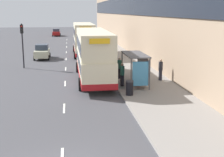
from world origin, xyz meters
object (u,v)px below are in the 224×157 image
bus_shelter (138,64)px  pedestrian_1 (119,68)px  pedestrian_3 (122,74)px  litter_bin (130,88)px  traffic_light_far_kerb (22,38)px  pedestrian_at_shelter (140,67)px  car_1 (42,52)px  pedestrian_2 (161,69)px  car_0 (56,32)px  double_decker_bus_ahead (84,39)px  double_decker_bus_near (93,54)px

bus_shelter → pedestrian_1: size_ratio=2.27×
pedestrian_1 → pedestrian_3: pedestrian_1 is taller
litter_bin → traffic_light_far_kerb: size_ratio=0.22×
pedestrian_at_shelter → litter_bin: bearing=-108.8°
car_1 → pedestrian_2: size_ratio=2.26×
car_0 → pedestrian_at_shelter: bearing=100.4°
bus_shelter → traffic_light_far_kerb: bearing=136.0°
car_1 → litter_bin: (7.55, -19.31, -0.22)m
pedestrian_3 → double_decker_bus_ahead: bearing=96.4°
double_decker_bus_near → car_1: (-5.47, 13.47, -1.39)m
double_decker_bus_ahead → traffic_light_far_kerb: size_ratio=2.27×
bus_shelter → traffic_light_far_kerb: (-10.17, 9.84, 1.28)m
double_decker_bus_near → pedestrian_1: 2.56m
double_decker_bus_near → pedestrian_3: size_ratio=6.36×
car_1 → pedestrian_1: bearing=119.4°
car_0 → pedestrian_at_shelter: size_ratio=2.69×
car_0 → pedestrian_3: (7.07, -53.65, 0.21)m
double_decker_bus_near → double_decker_bus_ahead: same height
double_decker_bus_near → pedestrian_at_shelter: bearing=6.7°
double_decker_bus_ahead → pedestrian_2: (5.67, -17.28, -1.21)m
traffic_light_far_kerb → car_1: bearing=78.0°
car_0 → pedestrian_2: pedestrian_2 is taller
pedestrian_1 → pedestrian_3: bearing=-94.4°
double_decker_bus_ahead → pedestrian_1: size_ratio=5.74×
double_decker_bus_ahead → litter_bin: 21.85m
double_decker_bus_ahead → traffic_light_far_kerb: traffic_light_far_kerb is taller
pedestrian_at_shelter → bus_shelter: bearing=-105.2°
pedestrian_2 → double_decker_bus_ahead: bearing=108.2°
pedestrian_at_shelter → pedestrian_2: bearing=-54.4°
car_1 → pedestrian_3: 18.03m
bus_shelter → car_0: size_ratio=0.93×
litter_bin → double_decker_bus_near: bearing=109.6°
bus_shelter → pedestrian_2: size_ratio=2.30×
double_decker_bus_ahead → litter_bin: double_decker_bus_ahead is taller
litter_bin → car_1: bearing=111.4°
car_0 → pedestrian_2: size_ratio=2.48×
pedestrian_at_shelter → pedestrian_2: (1.38, -1.93, 0.07)m
double_decker_bus_ahead → pedestrian_1: (2.31, -16.09, -1.20)m
bus_shelter → litter_bin: 3.36m
pedestrian_at_shelter → double_decker_bus_near: bearing=-173.3°
double_decker_bus_near → pedestrian_at_shelter: 4.45m
double_decker_bus_near → double_decker_bus_ahead: size_ratio=1.08×
bus_shelter → pedestrian_1: (-1.04, 2.72, -0.79)m
pedestrian_at_shelter → traffic_light_far_kerb: size_ratio=0.36×
pedestrian_1 → litter_bin: 5.62m
pedestrian_1 → litter_bin: pedestrian_1 is taller
double_decker_bus_ahead → pedestrian_2: size_ratio=5.81×
pedestrian_at_shelter → car_0: bearing=100.4°
pedestrian_at_shelter → pedestrian_2: size_ratio=0.92×
pedestrian_1 → pedestrian_2: 3.57m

